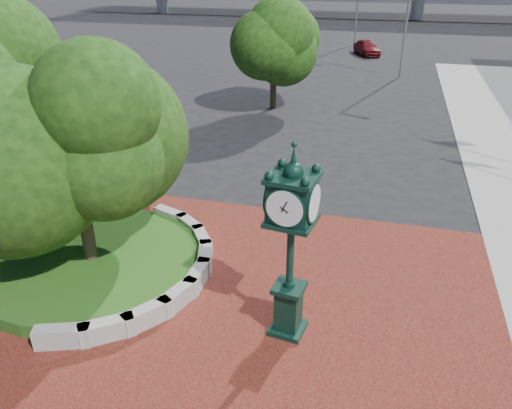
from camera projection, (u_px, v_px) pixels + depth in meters
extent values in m
plane|color=black|center=(262.00, 296.00, 13.10)|extent=(200.00, 200.00, 0.00)
cube|color=maroon|center=(252.00, 320.00, 12.23)|extent=(12.00, 12.00, 0.04)
cube|color=#9E9B93|center=(63.00, 337.00, 11.30)|extent=(1.29, 0.76, 0.54)
cube|color=#9E9B93|center=(107.00, 330.00, 11.50)|extent=(1.20, 1.04, 0.54)
cube|color=#9E9B93|center=(147.00, 316.00, 11.95)|extent=(1.00, 1.22, 0.54)
cube|color=#9E9B93|center=(178.00, 298.00, 12.61)|extent=(0.71, 1.30, 0.54)
cube|color=#9E9B93|center=(198.00, 278.00, 13.41)|extent=(0.35, 1.25, 0.54)
cube|color=#9E9B93|center=(205.00, 258.00, 14.27)|extent=(0.71, 1.30, 0.54)
cube|color=#9E9B93|center=(202.00, 241.00, 15.13)|extent=(1.00, 1.22, 0.54)
cube|color=#9E9B93|center=(190.00, 228.00, 15.90)|extent=(1.20, 1.04, 0.54)
cube|color=#9E9B93|center=(171.00, 218.00, 16.50)|extent=(1.29, 0.76, 0.54)
cylinder|color=#1E4F16|center=(93.00, 263.00, 14.19)|extent=(6.10, 6.10, 0.40)
cylinder|color=#38281C|center=(88.00, 236.00, 13.79)|extent=(0.36, 0.36, 2.17)
sphere|color=black|center=(72.00, 145.00, 12.62)|extent=(5.20, 5.20, 5.20)
cylinder|color=#38281C|center=(273.00, 92.00, 29.19)|extent=(0.36, 0.36, 1.92)
sphere|color=black|center=(274.00, 52.00, 28.18)|extent=(4.40, 4.40, 4.40)
cube|color=black|center=(288.00, 328.00, 11.85)|extent=(0.88, 0.88, 0.16)
cube|color=black|center=(288.00, 308.00, 11.58)|extent=(0.61, 0.61, 1.08)
cube|color=black|center=(289.00, 288.00, 11.33)|extent=(0.77, 0.77, 0.12)
cylinder|color=black|center=(290.00, 254.00, 10.93)|extent=(0.17, 0.17, 1.67)
cube|color=black|center=(292.00, 199.00, 10.34)|extent=(0.99, 0.99, 0.88)
cylinder|color=white|center=(285.00, 208.00, 9.96)|extent=(0.79, 0.16, 0.79)
cylinder|color=white|center=(299.00, 191.00, 10.72)|extent=(0.79, 0.16, 0.79)
cylinder|color=white|center=(272.00, 196.00, 10.50)|extent=(0.16, 0.79, 0.79)
cylinder|color=white|center=(314.00, 203.00, 10.18)|extent=(0.16, 0.79, 0.79)
sphere|color=black|center=(293.00, 172.00, 10.07)|extent=(0.43, 0.43, 0.43)
cone|color=black|center=(294.00, 157.00, 9.92)|extent=(0.18, 0.18, 0.49)
imported|color=#5E0D11|center=(367.00, 47.00, 45.53)|extent=(3.00, 4.28, 1.35)
cylinder|color=slate|center=(407.00, 18.00, 35.46)|extent=(0.15, 0.15, 8.40)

